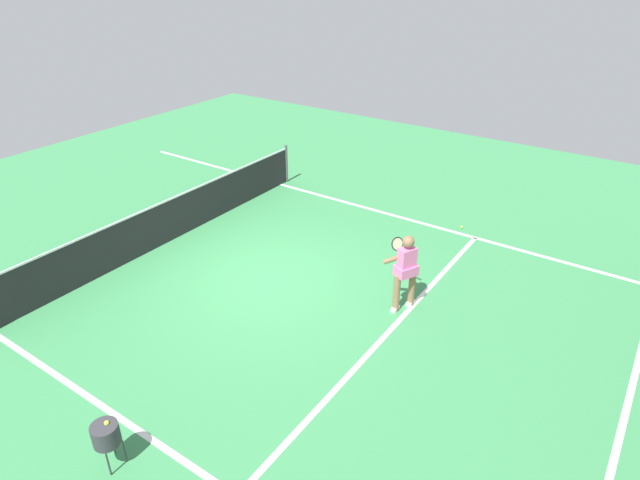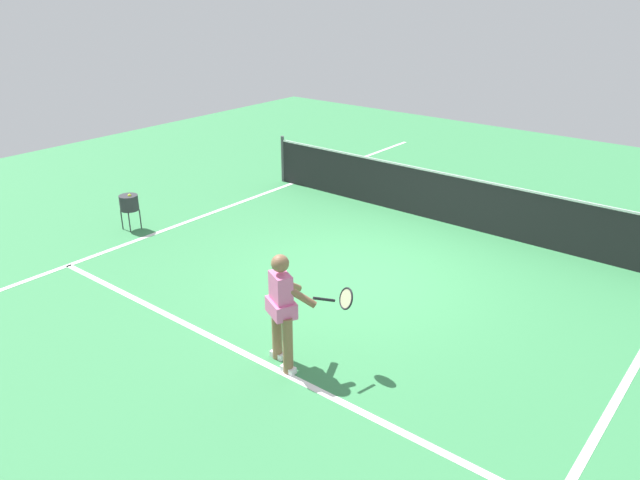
% 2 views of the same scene
% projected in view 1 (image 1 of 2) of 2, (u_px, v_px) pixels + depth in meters
% --- Properties ---
extents(ground_plane, '(23.93, 23.93, 0.00)m').
position_uv_depth(ground_plane, '(270.00, 279.00, 11.29)').
color(ground_plane, '#38844C').
extents(baseline_marking, '(9.41, 0.10, 0.01)m').
position_uv_depth(baseline_marking, '(624.00, 417.00, 7.95)').
color(baseline_marking, white).
rests_on(baseline_marking, ground).
extents(service_line_marking, '(8.41, 0.10, 0.01)m').
position_uv_depth(service_line_marking, '(393.00, 327.00, 9.86)').
color(service_line_marking, white).
rests_on(service_line_marking, ground).
extents(sideline_left_marking, '(0.10, 16.41, 0.01)m').
position_uv_depth(sideline_left_marking, '(95.00, 401.00, 8.24)').
color(sideline_left_marking, white).
rests_on(sideline_left_marking, ground).
extents(sideline_right_marking, '(0.10, 16.41, 0.01)m').
position_uv_depth(sideline_right_marking, '(370.00, 209.00, 14.35)').
color(sideline_right_marking, white).
rests_on(sideline_right_marking, ground).
extents(court_net, '(9.09, 0.08, 1.11)m').
position_uv_depth(court_net, '(168.00, 221.00, 12.55)').
color(court_net, '#4C4C51').
rests_on(court_net, ground).
extents(tennis_player, '(1.03, 0.83, 1.55)m').
position_uv_depth(tennis_player, '(405.00, 269.00, 10.03)').
color(tennis_player, '#8C6647').
rests_on(tennis_player, ground).
extents(tennis_ball_near, '(0.07, 0.07, 0.07)m').
position_uv_depth(tennis_ball_near, '(462.00, 227.00, 13.35)').
color(tennis_ball_near, '#D1E533').
rests_on(tennis_ball_near, ground).
extents(ball_hopper, '(0.36, 0.36, 0.74)m').
position_uv_depth(ball_hopper, '(106.00, 435.00, 6.99)').
color(ball_hopper, '#333338').
rests_on(ball_hopper, ground).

